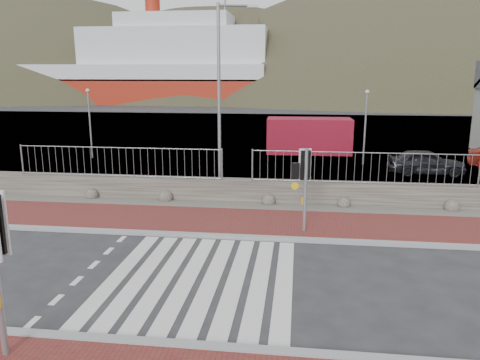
# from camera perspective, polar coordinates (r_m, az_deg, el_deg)

# --- Properties ---
(ground) EXTENTS (220.00, 220.00, 0.00)m
(ground) POSITION_cam_1_polar(r_m,az_deg,el_deg) (12.00, -4.93, -11.92)
(ground) COLOR #28282B
(ground) RESTS_ON ground
(sidewalk_far) EXTENTS (40.00, 3.00, 0.08)m
(sidewalk_far) POSITION_cam_1_polar(r_m,az_deg,el_deg) (16.11, -1.59, -5.12)
(sidewalk_far) COLOR maroon
(sidewalk_far) RESTS_ON ground
(kerb_near) EXTENTS (40.00, 0.25, 0.12)m
(kerb_near) POSITION_cam_1_polar(r_m,az_deg,el_deg) (9.42, -8.95, -19.21)
(kerb_near) COLOR gray
(kerb_near) RESTS_ON ground
(kerb_far) EXTENTS (40.00, 0.25, 0.12)m
(kerb_far) POSITION_cam_1_polar(r_m,az_deg,el_deg) (14.70, -2.49, -6.88)
(kerb_far) COLOR gray
(kerb_far) RESTS_ON ground
(zebra_crossing) EXTENTS (4.62, 5.60, 0.01)m
(zebra_crossing) POSITION_cam_1_polar(r_m,az_deg,el_deg) (12.00, -4.93, -11.90)
(zebra_crossing) COLOR silver
(zebra_crossing) RESTS_ON ground
(gravel_strip) EXTENTS (40.00, 1.50, 0.06)m
(gravel_strip) POSITION_cam_1_polar(r_m,az_deg,el_deg) (18.00, -0.62, -3.19)
(gravel_strip) COLOR #59544C
(gravel_strip) RESTS_ON ground
(stone_wall) EXTENTS (40.00, 0.60, 0.90)m
(stone_wall) POSITION_cam_1_polar(r_m,az_deg,el_deg) (18.66, -0.29, -1.27)
(stone_wall) COLOR #453F38
(stone_wall) RESTS_ON ground
(railing) EXTENTS (18.07, 0.07, 1.22)m
(railing) POSITION_cam_1_polar(r_m,az_deg,el_deg) (18.22, -0.36, 2.80)
(railing) COLOR gray
(railing) RESTS_ON stone_wall
(quay) EXTENTS (120.00, 40.00, 0.50)m
(quay) POSITION_cam_1_polar(r_m,az_deg,el_deg) (38.93, 3.67, 5.52)
(quay) COLOR #4C4C4F
(quay) RESTS_ON ground
(water) EXTENTS (220.00, 50.00, 0.05)m
(water) POSITION_cam_1_polar(r_m,az_deg,el_deg) (73.74, 5.41, 9.01)
(water) COLOR #3F4C54
(water) RESTS_ON ground
(ferry) EXTENTS (50.00, 16.00, 20.00)m
(ferry) POSITION_cam_1_polar(r_m,az_deg,el_deg) (83.04, -12.10, 12.93)
(ferry) COLOR maroon
(ferry) RESTS_ON ground
(hills_backdrop) EXTENTS (254.00, 90.00, 100.00)m
(hills_backdrop) POSITION_cam_1_polar(r_m,az_deg,el_deg) (102.55, 9.38, -3.10)
(hills_backdrop) COLOR #303922
(hills_backdrop) RESTS_ON ground
(traffic_signal_far) EXTENTS (0.68, 0.37, 2.75)m
(traffic_signal_far) POSITION_cam_1_polar(r_m,az_deg,el_deg) (14.75, 7.90, 0.90)
(traffic_signal_far) COLOR gray
(traffic_signal_far) RESTS_ON ground
(streetlight) EXTENTS (1.60, 0.54, 7.66)m
(streetlight) POSITION_cam_1_polar(r_m,az_deg,el_deg) (19.02, -2.18, 10.76)
(streetlight) COLOR gray
(streetlight) RESTS_ON ground
(shipping_container) EXTENTS (5.36, 2.35, 2.21)m
(shipping_container) POSITION_cam_1_polar(r_m,az_deg,el_deg) (30.27, 8.39, 5.37)
(shipping_container) COLOR maroon
(shipping_container) RESTS_ON ground
(car_a) EXTENTS (3.74, 1.52, 1.27)m
(car_a) POSITION_cam_1_polar(r_m,az_deg,el_deg) (25.40, 21.75, 2.06)
(car_a) COLOR black
(car_a) RESTS_ON ground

